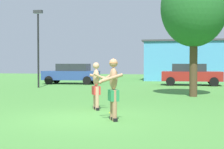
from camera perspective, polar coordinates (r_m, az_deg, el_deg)
ground_plane at (r=10.02m, az=-4.43°, el=-7.42°), size 80.00×80.00×0.00m
player_with_cap at (r=9.61m, az=0.21°, el=-1.96°), size 0.79×0.67×1.76m
player_in_red at (r=11.89m, az=-2.64°, el=-1.73°), size 0.71×0.83×1.65m
frisbee at (r=11.16m, az=0.13°, el=-6.38°), size 0.24×0.24×0.03m
car_blue_near_post at (r=26.91m, az=-6.75°, el=0.19°), size 4.38×2.19×1.58m
car_red_far_end at (r=25.70m, az=13.05°, el=0.07°), size 4.32×2.06×1.58m
lamp_post at (r=23.17m, az=-12.23°, el=5.73°), size 0.60×0.24×5.12m
outbuilding_behind_lot at (r=34.21m, az=14.53°, el=2.27°), size 10.59×7.22×3.75m
tree_right_field at (r=17.18m, az=13.52°, el=10.73°), size 3.19×3.19×6.20m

